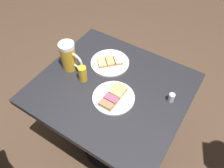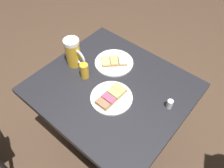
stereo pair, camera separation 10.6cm
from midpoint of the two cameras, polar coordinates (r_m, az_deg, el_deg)
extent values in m
plane|color=#4C3828|center=(1.83, -1.72, -14.92)|extent=(6.00, 6.00, 0.00)
cylinder|color=black|center=(1.83, -1.72, -14.82)|extent=(0.44, 0.44, 0.01)
cylinder|color=black|center=(1.52, -2.03, -9.25)|extent=(0.09, 0.09, 0.67)
cube|color=#232328|center=(1.25, -2.44, -1.26)|extent=(0.74, 0.81, 0.04)
cylinder|color=white|center=(1.18, -2.19, -3.57)|extent=(0.22, 0.22, 0.01)
cube|color=#9E7547|center=(1.21, -0.37, -1.12)|extent=(0.04, 0.08, 0.01)
cube|color=#E5B266|center=(1.20, -0.37, -0.82)|extent=(0.04, 0.07, 0.01)
cube|color=#9E7547|center=(1.18, -1.58, -2.53)|extent=(0.04, 0.08, 0.01)
cube|color=#ADC66B|center=(1.17, -1.59, -2.23)|extent=(0.04, 0.07, 0.01)
cube|color=#9E7547|center=(1.16, -2.84, -3.99)|extent=(0.04, 0.08, 0.01)
cube|color=#BC4C70|center=(1.15, -2.86, -3.69)|extent=(0.04, 0.07, 0.01)
cube|color=#9E7547|center=(1.14, -4.16, -5.50)|extent=(0.04, 0.08, 0.01)
cube|color=#997051|center=(1.13, -4.18, -5.21)|extent=(0.04, 0.07, 0.01)
cylinder|color=white|center=(1.35, -2.78, 5.34)|extent=(0.23, 0.23, 0.01)
cube|color=#9E7547|center=(1.35, -0.71, 6.02)|extent=(0.09, 0.09, 0.01)
cube|color=white|center=(1.35, -0.72, 6.32)|extent=(0.08, 0.08, 0.01)
cube|color=#9E7547|center=(1.35, -2.80, 5.67)|extent=(0.09, 0.09, 0.01)
cube|color=#E5B266|center=(1.34, -2.82, 5.98)|extent=(0.08, 0.08, 0.01)
cube|color=#9E7547|center=(1.34, -4.91, 5.32)|extent=(0.09, 0.09, 0.01)
cube|color=#EFE07A|center=(1.33, -4.94, 5.62)|extent=(0.08, 0.08, 0.01)
cylinder|color=gold|center=(1.31, -13.24, 6.41)|extent=(0.09, 0.09, 0.15)
cylinder|color=white|center=(1.26, -13.94, 9.32)|extent=(0.09, 0.09, 0.02)
torus|color=silver|center=(1.28, -11.58, 5.68)|extent=(0.02, 0.10, 0.10)
cylinder|color=gold|center=(1.25, -9.89, 2.47)|extent=(0.05, 0.05, 0.09)
cylinder|color=silver|center=(1.18, 12.37, -3.52)|extent=(0.03, 0.03, 0.05)
camera|label=1|loc=(0.05, -92.51, -2.95)|focal=36.07mm
camera|label=2|loc=(0.05, 87.49, 2.95)|focal=36.07mm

